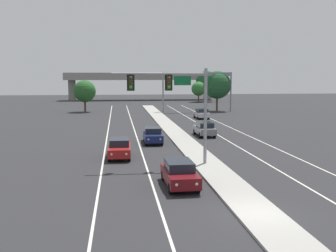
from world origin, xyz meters
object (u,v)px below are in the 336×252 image
object	(u,v)px
car_oncoming_darkred	(180,173)
tree_far_left_a	(82,88)
car_oncoming_red	(120,148)
car_oncoming_navy	(153,135)
overhead_signal_mast	(176,96)
tree_far_left_b	(85,91)
tree_far_right_b	(207,81)
tree_far_right_a	(199,89)
highway_sign_gantry	(197,79)
car_receding_silver	(202,113)
tree_far_right_c	(217,85)
car_receding_grey	(204,129)

from	to	relation	value
car_oncoming_darkred	tree_far_left_a	bearing A→B (deg)	98.52
car_oncoming_red	car_oncoming_navy	distance (m)	7.85
overhead_signal_mast	car_oncoming_navy	distance (m)	11.69
tree_far_left_b	tree_far_left_a	world-z (taller)	tree_far_left_b
overhead_signal_mast	car_oncoming_darkred	size ratio (longest dim) A/B	1.60
car_oncoming_red	tree_far_right_b	distance (m)	75.75
car_oncoming_darkred	tree_far_right_a	world-z (taller)	tree_far_right_a
highway_sign_gantry	car_receding_silver	bearing A→B (deg)	-97.82
car_oncoming_red	highway_sign_gantry	world-z (taller)	highway_sign_gantry
tree_far_right_b	tree_far_right_c	distance (m)	29.37
car_receding_grey	tree_far_left_a	bearing A→B (deg)	105.86
car_receding_silver	car_oncoming_darkred	bearing A→B (deg)	-103.80
tree_far_right_a	car_receding_grey	bearing A→B (deg)	-100.79
highway_sign_gantry	tree_far_left_b	bearing A→B (deg)	172.71
car_oncoming_darkred	tree_far_right_b	size ratio (longest dim) A/B	0.55
car_oncoming_red	car_receding_grey	size ratio (longest dim) A/B	1.00
car_receding_grey	highway_sign_gantry	xyz separation A→B (m)	(5.22, 30.45, 5.34)
tree_far_left_b	tree_far_right_b	bearing A→B (deg)	43.06
car_oncoming_navy	car_receding_silver	bearing A→B (deg)	66.64
car_oncoming_navy	tree_far_right_a	bearing A→B (deg)	74.46
highway_sign_gantry	tree_far_right_a	world-z (taller)	highway_sign_gantry
overhead_signal_mast	highway_sign_gantry	bearing A→B (deg)	76.79
car_oncoming_red	car_receding_grey	bearing A→B (deg)	49.08
car_oncoming_red	car_oncoming_navy	world-z (taller)	same
overhead_signal_mast	highway_sign_gantry	size ratio (longest dim) A/B	0.54
highway_sign_gantry	tree_far_right_a	xyz separation A→B (m)	(5.92, 27.99, -2.68)
tree_far_left_a	tree_far_right_b	bearing A→B (deg)	-12.24
car_oncoming_navy	highway_sign_gantry	size ratio (longest dim) A/B	0.34
car_oncoming_darkred	car_oncoming_red	xyz separation A→B (m)	(-3.61, 9.43, 0.00)
overhead_signal_mast	car_receding_silver	bearing A→B (deg)	74.97
tree_far_right_a	tree_far_left_a	xyz separation A→B (m)	(-30.43, 9.49, 0.01)
overhead_signal_mast	car_oncoming_darkred	xyz separation A→B (m)	(-0.64, -5.73, -4.48)
overhead_signal_mast	tree_far_right_b	size ratio (longest dim) A/B	0.88
car_oncoming_red	tree_far_right_b	bearing A→B (deg)	71.98
car_oncoming_navy	tree_far_left_a	size ratio (longest dim) A/B	0.84
tree_far_right_a	overhead_signal_mast	bearing A→B (deg)	-102.72
car_receding_grey	car_receding_silver	bearing A→B (deg)	79.10
tree_far_right_b	car_oncoming_red	bearing A→B (deg)	-108.02
car_receding_silver	highway_sign_gantry	bearing A→B (deg)	82.18
overhead_signal_mast	car_oncoming_navy	xyz separation A→B (m)	(-0.84, 10.76, -4.48)
overhead_signal_mast	car_oncoming_red	bearing A→B (deg)	139.00
car_receding_silver	highway_sign_gantry	distance (m)	12.94
car_oncoming_red	tree_far_left_a	xyz separation A→B (m)	(-9.64, 79.07, 2.67)
car_oncoming_darkred	highway_sign_gantry	world-z (taller)	highway_sign_gantry
tree_far_right_c	car_oncoming_red	bearing A→B (deg)	-113.92
car_oncoming_navy	tree_far_right_b	distance (m)	67.99
car_receding_silver	tree_far_right_b	size ratio (longest dim) A/B	0.55
car_receding_silver	tree_far_right_a	bearing A→B (deg)	79.27
overhead_signal_mast	tree_far_right_a	world-z (taller)	overhead_signal_mast
tree_far_right_b	tree_far_right_a	bearing A→B (deg)	-138.25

